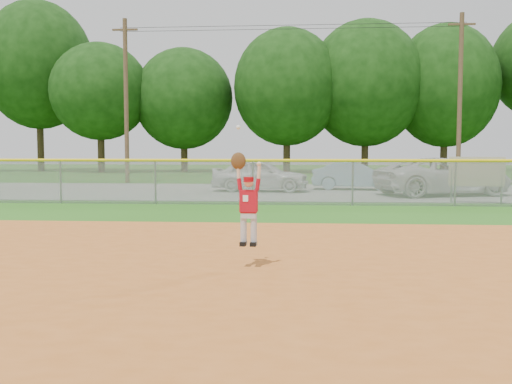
% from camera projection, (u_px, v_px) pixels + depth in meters
% --- Properties ---
extents(ground, '(120.00, 120.00, 0.00)m').
position_uv_depth(ground, '(203.00, 264.00, 9.29)').
color(ground, '#255E15').
rests_on(ground, ground).
extents(clay_infield, '(24.00, 16.00, 0.04)m').
position_uv_depth(clay_infield, '(157.00, 317.00, 6.31)').
color(clay_infield, '#B35C20').
rests_on(clay_infield, ground).
extents(parking_strip, '(44.00, 10.00, 0.03)m').
position_uv_depth(parking_strip, '(264.00, 191.00, 25.20)').
color(parking_strip, slate).
rests_on(parking_strip, ground).
extents(car_white_a, '(4.32, 1.98, 1.43)m').
position_uv_depth(car_white_a, '(260.00, 175.00, 24.94)').
color(car_white_a, silver).
rests_on(car_white_a, parking_strip).
extents(car_blue, '(3.97, 1.71, 1.27)m').
position_uv_depth(car_blue, '(355.00, 176.00, 26.04)').
color(car_blue, '#7EA5BD').
rests_on(car_blue, parking_strip).
extents(car_white_b, '(5.91, 4.03, 1.50)m').
position_uv_depth(car_white_b, '(444.00, 177.00, 22.83)').
color(car_white_b, silver).
rests_on(car_white_b, parking_strip).
extents(sponsor_sign, '(1.80, 0.38, 1.62)m').
position_uv_depth(sponsor_sign, '(477.00, 173.00, 19.50)').
color(sponsor_sign, gray).
rests_on(sponsor_sign, ground).
extents(outfield_fence, '(40.06, 0.10, 1.55)m').
position_uv_depth(outfield_fence, '(253.00, 179.00, 19.17)').
color(outfield_fence, gray).
rests_on(outfield_fence, ground).
extents(power_lines, '(19.40, 0.24, 9.00)m').
position_uv_depth(power_lines, '(289.00, 97.00, 30.74)').
color(power_lines, '#4C3823').
rests_on(power_lines, ground).
extents(tree_line, '(62.37, 13.00, 14.43)m').
position_uv_depth(tree_line, '(292.00, 80.00, 46.34)').
color(tree_line, '#422D1C').
rests_on(tree_line, ground).
extents(ballplayer, '(0.48, 0.21, 1.87)m').
position_uv_depth(ballplayer, '(247.00, 200.00, 8.82)').
color(ballplayer, silver).
rests_on(ballplayer, ground).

